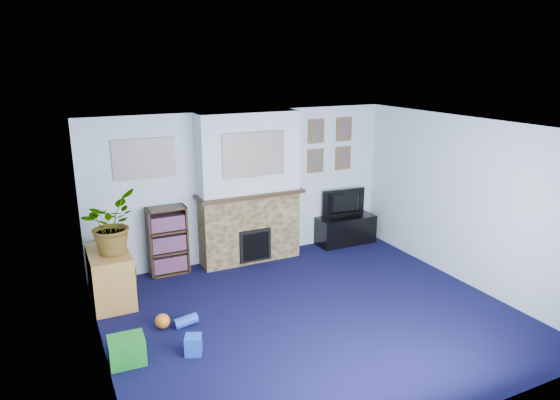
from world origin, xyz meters
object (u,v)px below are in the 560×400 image
tv_stand (345,231)px  bookshelf (168,242)px  sideboard (110,277)px  television (346,203)px

tv_stand → bookshelf: bearing=178.6°
bookshelf → sideboard: size_ratio=1.14×
tv_stand → sideboard: bearing=-172.9°
television → bookshelf: size_ratio=0.78×
bookshelf → sideboard: (-0.92, -0.58, -0.15)m
bookshelf → sideboard: 1.10m
tv_stand → television: bearing=90.0°
tv_stand → bookshelf: size_ratio=0.99×
television → sideboard: bearing=11.5°
television → tv_stand: bearing=94.1°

